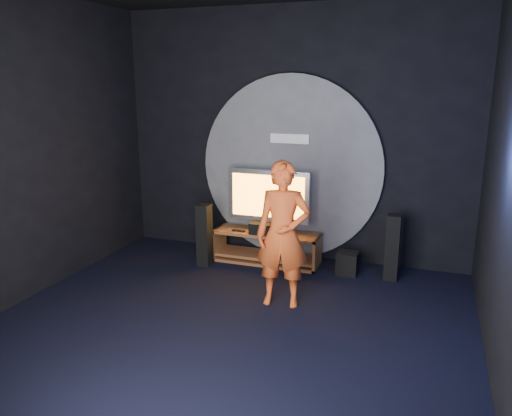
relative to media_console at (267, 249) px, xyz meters
The scene contains 13 objects.
floor 2.07m from the media_console, 84.19° to the right, with size 5.00×5.00×0.00m, color black.
back_wall 1.63m from the media_console, 65.15° to the left, with size 5.00×0.04×3.50m, color black.
front_wall 4.81m from the media_console, 87.38° to the right, with size 5.00×0.04×3.50m, color black.
left_wall 3.45m from the media_console, 138.18° to the right, with size 0.04×5.00×3.50m, color black.
wall_disc_panel 1.19m from the media_console, 62.11° to the left, with size 2.60×0.11×2.60m.
media_console is the anchor object (origin of this frame).
tv 0.73m from the media_console, 95.71° to the left, with size 1.17×0.22×0.86m.
center_speaker 0.35m from the media_console, 93.14° to the right, with size 0.40×0.15×0.15m, color black.
remote 0.48m from the media_console, 162.52° to the right, with size 0.18×0.05×0.02m, color black.
tower_speaker_left 0.91m from the media_console, 154.20° to the right, with size 0.17×0.19×0.86m, color black.
tower_speaker_right 1.72m from the media_console, ahead, with size 0.17×0.19×0.86m, color black.
subwoofer 1.15m from the media_console, ahead, with size 0.27×0.27×0.30m, color black.
player 1.49m from the media_console, 64.30° to the right, with size 0.60×0.40×1.66m, color #DA4F1D.
Camera 1 is at (1.88, -4.28, 2.49)m, focal length 35.00 mm.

